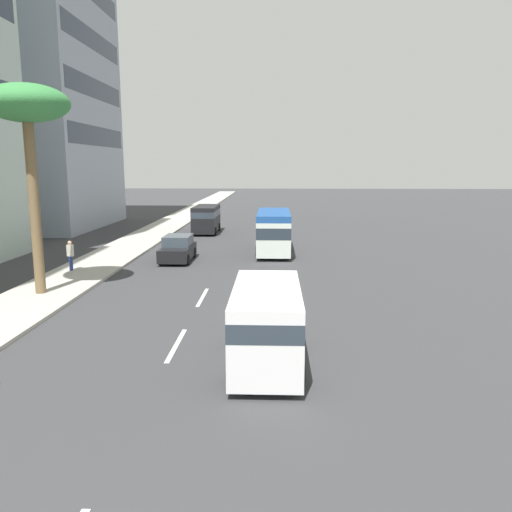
{
  "coord_description": "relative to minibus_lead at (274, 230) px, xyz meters",
  "views": [
    {
      "loc": [
        -3.34,
        -3.28,
        5.97
      ],
      "look_at": [
        18.65,
        -2.48,
        2.02
      ],
      "focal_mm": 35.33,
      "sensor_mm": 36.0,
      "label": 1
    }
  ],
  "objects": [
    {
      "name": "van_third",
      "position": [
        10.28,
        6.05,
        -0.18
      ],
      "size": [
        5.17,
        2.12,
        2.43
      ],
      "rotation": [
        0.0,
        0.0,
        3.14
      ],
      "color": "black",
      "rests_on": "ground_plane"
    },
    {
      "name": "lane_stripe_mid",
      "position": [
        -18.36,
        3.24,
        -1.57
      ],
      "size": [
        3.2,
        0.16,
        0.01
      ],
      "primitive_type": "cube",
      "color": "silver",
      "rests_on": "ground_plane"
    },
    {
      "name": "palm_tree",
      "position": [
        -12.1,
        10.79,
        6.76
      ],
      "size": [
        3.68,
        3.68,
        9.34
      ],
      "color": "brown",
      "rests_on": "sidewalk_right"
    },
    {
      "name": "ground_plane",
      "position": [
        0.39,
        3.24,
        -1.58
      ],
      "size": [
        198.0,
        198.0,
        0.0
      ],
      "primitive_type": "plane",
      "color": "#38383A"
    },
    {
      "name": "lane_stripe_far",
      "position": [
        -12.08,
        3.24,
        -1.57
      ],
      "size": [
        3.2,
        0.16,
        0.01
      ],
      "primitive_type": "cube",
      "color": "silver",
      "rests_on": "ground_plane"
    },
    {
      "name": "car_second",
      "position": [
        -3.13,
        6.08,
        -0.82
      ],
      "size": [
        4.1,
        1.86,
        1.61
      ],
      "rotation": [
        0.0,
        0.0,
        3.14
      ],
      "color": "black",
      "rests_on": "ground_plane"
    },
    {
      "name": "minibus_lead",
      "position": [
        0.0,
        0.0,
        0.0
      ],
      "size": [
        6.88,
        2.34,
        2.87
      ],
      "color": "silver",
      "rests_on": "ground_plane"
    },
    {
      "name": "van_fourth",
      "position": [
        -19.9,
        0.17,
        -0.2
      ],
      "size": [
        5.02,
        2.14,
        2.4
      ],
      "color": "white",
      "rests_on": "ground_plane"
    },
    {
      "name": "pedestrian_near_lamp",
      "position": [
        -7.06,
        11.39,
        -0.5
      ],
      "size": [
        0.3,
        0.37,
        1.69
      ],
      "rotation": [
        0.0,
        0.0,
        4.42
      ],
      "color": "navy",
      "rests_on": "sidewalk_right"
    },
    {
      "name": "sidewalk_right",
      "position": [
        0.39,
        10.72,
        -1.5
      ],
      "size": [
        162.0,
        3.66,
        0.15
      ],
      "primitive_type": "cube",
      "color": "#B2ADA3",
      "rests_on": "ground_plane"
    },
    {
      "name": "office_tower_far",
      "position": [
        14.52,
        23.69,
        16.64
      ],
      "size": [
        15.86,
        13.57,
        36.43
      ],
      "color": "#99A3B2",
      "rests_on": "ground_plane"
    }
  ]
}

